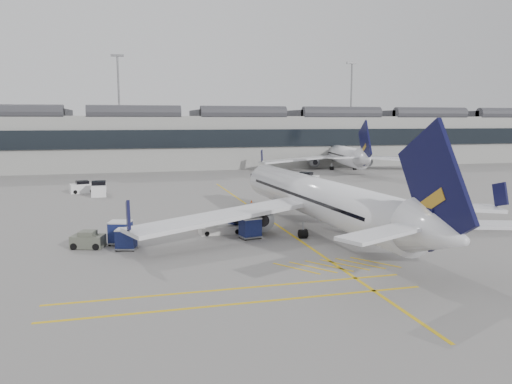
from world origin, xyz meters
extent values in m
plane|color=gray|center=(0.00, 0.00, 0.00)|extent=(220.00, 220.00, 0.00)
cube|color=#9E9E99|center=(0.00, 72.00, 5.50)|extent=(200.00, 20.00, 11.00)
cube|color=black|center=(0.00, 61.80, 6.50)|extent=(200.00, 0.50, 3.60)
cube|color=#38383D|center=(0.00, 72.00, 11.70)|extent=(200.00, 18.00, 1.40)
cylinder|color=slate|center=(-5.00, 86.00, 12.50)|extent=(0.44, 0.44, 25.00)
cube|color=slate|center=(-5.00, 86.00, 25.20)|extent=(3.00, 0.60, 0.50)
cylinder|color=slate|center=(55.00, 86.00, 12.50)|extent=(0.44, 0.44, 25.00)
cube|color=slate|center=(55.00, 86.00, 25.20)|extent=(3.00, 0.60, 0.50)
cube|color=gold|center=(10.00, 10.00, 0.01)|extent=(0.25, 60.00, 0.01)
cylinder|color=white|center=(12.84, 3.90, 3.07)|extent=(5.41, 29.45, 3.67)
cone|color=white|center=(11.85, 20.47, 3.07)|extent=(3.90, 4.12, 3.67)
cone|color=white|center=(13.85, -13.05, 3.47)|extent=(3.94, 4.90, 3.67)
cube|color=white|center=(3.67, 1.89, 2.20)|extent=(16.73, 9.33, 0.34)
cube|color=white|center=(22.18, 3.00, 2.20)|extent=(16.94, 7.58, 0.34)
cylinder|color=slate|center=(7.16, 4.05, 1.51)|extent=(2.26, 3.63, 2.05)
cylinder|color=slate|center=(18.46, 4.73, 1.51)|extent=(2.26, 3.63, 2.05)
cube|color=black|center=(13.82, -12.47, 6.20)|extent=(0.74, 7.43, 8.17)
cylinder|color=black|center=(12.17, 15.11, 0.31)|extent=(0.31, 0.64, 0.62)
cylinder|color=black|center=(10.55, 1.32, 0.39)|extent=(0.73, 0.82, 0.78)
cylinder|color=black|center=(15.42, 1.61, 0.39)|extent=(0.73, 0.82, 0.78)
cylinder|color=white|center=(39.75, 58.34, 3.06)|extent=(8.31, 29.34, 3.65)
cone|color=white|center=(42.42, 74.63, 3.06)|extent=(4.23, 4.42, 3.65)
cone|color=white|center=(37.02, 41.66, 3.45)|extent=(4.36, 5.19, 3.65)
cube|color=white|center=(30.41, 58.39, 2.19)|extent=(16.85, 5.95, 0.34)
cube|color=white|center=(48.62, 55.41, 2.19)|extent=(16.28, 10.68, 0.34)
cylinder|color=slate|center=(34.27, 59.73, 1.51)|extent=(2.58, 3.78, 2.04)
cylinder|color=slate|center=(45.39, 57.91, 1.51)|extent=(2.58, 3.78, 2.04)
cube|color=black|center=(37.11, 42.24, 6.17)|extent=(1.48, 7.34, 8.13)
cylinder|color=black|center=(41.56, 69.36, 0.31)|extent=(0.37, 0.66, 0.62)
cylinder|color=black|center=(36.96, 56.33, 0.39)|extent=(0.80, 0.88, 0.78)
cylinder|color=black|center=(41.75, 55.55, 0.39)|extent=(0.80, 0.88, 0.78)
cube|color=silver|center=(3.95, 4.97, 0.35)|extent=(3.85, 1.73, 0.69)
cube|color=black|center=(4.94, 5.03, 1.14)|extent=(3.42, 1.31, 1.46)
cube|color=silver|center=(2.87, 4.90, 1.04)|extent=(0.97, 1.34, 0.89)
cylinder|color=black|center=(2.61, 4.19, 0.22)|extent=(0.45, 0.21, 0.44)
cylinder|color=black|center=(2.52, 5.57, 0.22)|extent=(0.45, 0.21, 0.44)
cylinder|color=black|center=(5.38, 4.37, 0.22)|extent=(0.45, 0.21, 0.44)
cylinder|color=black|center=(5.29, 5.75, 0.22)|extent=(0.45, 0.21, 0.44)
cube|color=gray|center=(6.11, 2.46, 0.19)|extent=(2.00, 1.76, 0.12)
cube|color=navy|center=(6.11, 2.46, 1.01)|extent=(1.84, 1.68, 1.49)
cube|color=silver|center=(6.11, 2.46, 1.79)|extent=(1.90, 1.74, 0.10)
cylinder|color=black|center=(5.52, 1.76, 0.11)|extent=(0.24, 0.15, 0.23)
cylinder|color=black|center=(5.29, 2.87, 0.11)|extent=(0.24, 0.15, 0.23)
cylinder|color=black|center=(6.93, 2.05, 0.11)|extent=(0.24, 0.15, 0.23)
cylinder|color=black|center=(6.70, 3.16, 0.11)|extent=(0.24, 0.15, 0.23)
cube|color=gray|center=(5.69, 5.71, 0.16)|extent=(1.82, 1.66, 0.11)
cube|color=navy|center=(5.69, 5.71, 0.86)|extent=(1.68, 1.57, 1.28)
cube|color=silver|center=(5.69, 5.71, 1.54)|extent=(1.74, 1.63, 0.09)
cylinder|color=black|center=(5.26, 5.05, 0.10)|extent=(0.21, 0.15, 0.19)
cylinder|color=black|center=(4.95, 5.96, 0.10)|extent=(0.21, 0.15, 0.19)
cylinder|color=black|center=(6.43, 5.45, 0.10)|extent=(0.21, 0.15, 0.19)
cylinder|color=black|center=(6.11, 6.37, 0.10)|extent=(0.21, 0.15, 0.19)
cube|color=gray|center=(-4.28, 1.18, 0.17)|extent=(1.90, 1.70, 0.11)
cube|color=navy|center=(-4.28, 1.18, 0.92)|extent=(1.75, 1.62, 1.36)
cube|color=silver|center=(-4.28, 1.18, 1.64)|extent=(1.81, 1.68, 0.09)
cylinder|color=black|center=(-5.06, 0.86, 0.10)|extent=(0.22, 0.15, 0.21)
cylinder|color=black|center=(-4.78, 1.85, 0.10)|extent=(0.22, 0.15, 0.21)
cylinder|color=black|center=(-3.79, 0.50, 0.10)|extent=(0.22, 0.15, 0.21)
cylinder|color=black|center=(-3.51, 1.49, 0.10)|extent=(0.22, 0.15, 0.21)
cube|color=gray|center=(-4.72, 3.11, 0.20)|extent=(2.21, 1.99, 0.13)
cube|color=navy|center=(-4.72, 3.11, 1.06)|extent=(2.04, 1.89, 1.57)
cube|color=silver|center=(-4.72, 3.11, 1.89)|extent=(2.11, 1.96, 0.11)
cylinder|color=black|center=(-5.62, 2.76, 0.12)|extent=(0.26, 0.17, 0.24)
cylinder|color=black|center=(-5.27, 3.90, 0.12)|extent=(0.26, 0.17, 0.24)
cylinder|color=black|center=(-4.17, 2.31, 0.12)|extent=(0.26, 0.17, 0.24)
cylinder|color=black|center=(-3.82, 3.46, 0.12)|extent=(0.26, 0.17, 0.24)
imported|color=#FF530D|center=(7.56, 8.90, 0.94)|extent=(0.76, 0.82, 1.88)
imported|color=red|center=(2.39, 6.51, 0.79)|extent=(0.91, 0.80, 1.57)
cube|color=#575B4D|center=(-7.24, 2.56, 0.54)|extent=(2.81, 2.17, 0.99)
cube|color=#575B4D|center=(-7.24, 2.56, 1.14)|extent=(1.49, 1.49, 0.49)
cylinder|color=black|center=(-8.29, 2.22, 0.28)|extent=(0.60, 0.40, 0.55)
cylinder|color=black|center=(-7.90, 3.45, 0.28)|extent=(0.60, 0.40, 0.55)
cylinder|color=black|center=(-6.59, 1.68, 0.28)|extent=(0.60, 0.40, 0.55)
cylinder|color=black|center=(-6.20, 2.90, 0.28)|extent=(0.60, 0.40, 0.55)
cone|color=#F24C0A|center=(10.58, 19.58, 0.28)|extent=(0.40, 0.40, 0.55)
cone|color=#F24C0A|center=(15.68, 6.46, 0.25)|extent=(0.36, 0.36, 0.50)
cube|color=white|center=(-10.08, 35.10, 0.64)|extent=(3.61, 2.37, 1.29)
cube|color=black|center=(-10.08, 35.10, 1.43)|extent=(1.97, 1.90, 0.55)
cylinder|color=black|center=(-10.99, 34.13, 0.28)|extent=(0.58, 0.32, 0.55)
cylinder|color=black|center=(-11.33, 35.57, 0.28)|extent=(0.58, 0.32, 0.55)
cylinder|color=black|center=(-8.84, 34.64, 0.28)|extent=(0.58, 0.32, 0.55)
cylinder|color=black|center=(-9.17, 36.07, 0.28)|extent=(0.58, 0.32, 0.55)
cube|color=white|center=(-7.69, 31.78, 0.75)|extent=(1.95, 3.85, 1.49)
cube|color=black|center=(-7.69, 31.78, 1.65)|extent=(1.83, 1.93, 0.64)
cylinder|color=black|center=(-6.83, 30.51, 0.32)|extent=(0.24, 0.64, 0.64)
cylinder|color=black|center=(-8.53, 30.50, 0.32)|extent=(0.24, 0.64, 0.64)
cylinder|color=black|center=(-6.84, 33.07, 0.32)|extent=(0.24, 0.64, 0.64)
cylinder|color=black|center=(-8.55, 33.06, 0.32)|extent=(0.24, 0.64, 0.64)
cube|color=white|center=(23.30, 35.11, 0.77)|extent=(4.30, 4.09, 1.54)
cube|color=black|center=(23.30, 35.11, 1.71)|extent=(2.72, 2.71, 0.66)
cylinder|color=black|center=(21.73, 35.30, 0.33)|extent=(0.66, 0.61, 0.66)
cylinder|color=black|center=(22.88, 36.63, 0.33)|extent=(0.66, 0.61, 0.66)
cylinder|color=black|center=(23.73, 33.58, 0.33)|extent=(0.66, 0.61, 0.66)
cylinder|color=black|center=(24.88, 34.91, 0.33)|extent=(0.66, 0.61, 0.66)
camera|label=1|loc=(-4.16, -38.45, 10.12)|focal=35.00mm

